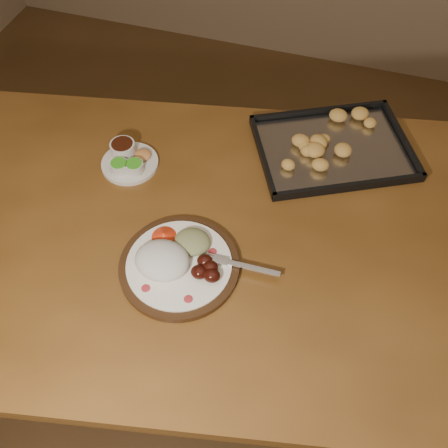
% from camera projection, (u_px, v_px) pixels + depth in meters
% --- Properties ---
extents(ground, '(4.00, 4.00, 0.00)m').
position_uv_depth(ground, '(249.00, 416.00, 1.65)').
color(ground, brown).
rests_on(ground, ground).
extents(dining_table, '(1.65, 1.18, 0.75)m').
position_uv_depth(dining_table, '(199.00, 254.00, 1.26)').
color(dining_table, brown).
rests_on(dining_table, ground).
extents(dinner_plate, '(0.36, 0.27, 0.06)m').
position_uv_depth(dinner_plate, '(177.00, 262.00, 1.11)').
color(dinner_plate, '#311C0D').
rests_on(dinner_plate, dining_table).
extents(condiment_saucer, '(0.15, 0.15, 0.05)m').
position_uv_depth(condiment_saucer, '(128.00, 159.00, 1.29)').
color(condiment_saucer, silver).
rests_on(condiment_saucer, dining_table).
extents(baking_tray, '(0.49, 0.44, 0.04)m').
position_uv_depth(baking_tray, '(333.00, 147.00, 1.33)').
color(baking_tray, black).
rests_on(baking_tray, dining_table).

